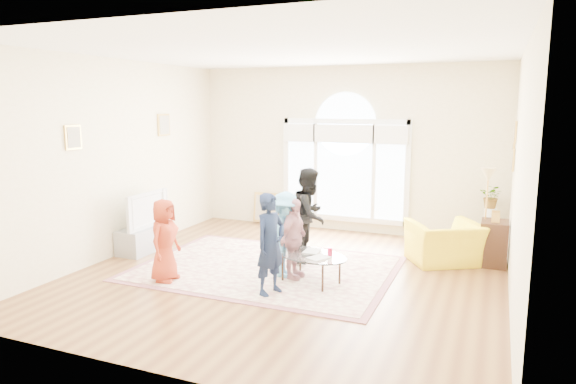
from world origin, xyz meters
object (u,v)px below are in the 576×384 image
at_px(television, 143,209).
at_px(armchair, 444,243).
at_px(area_rug, 266,268).
at_px(coffee_table, 311,256).
at_px(tv_console, 144,239).

bearing_deg(television, armchair, 14.01).
relative_size(television, armchair, 1.03).
relative_size(area_rug, coffee_table, 2.87).
bearing_deg(area_rug, television, 177.29).
bearing_deg(television, area_rug, -2.71).
distance_m(tv_console, coffee_table, 3.23).
distance_m(tv_console, television, 0.51).
distance_m(television, armchair, 4.96).
height_order(tv_console, television, television).
xyz_separation_m(area_rug, armchair, (2.47, 1.31, 0.32)).
height_order(television, armchair, television).
bearing_deg(tv_console, television, 0.00).
distance_m(area_rug, armchair, 2.82).
xyz_separation_m(television, coffee_table, (3.18, -0.46, -0.32)).
bearing_deg(area_rug, tv_console, 177.30).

